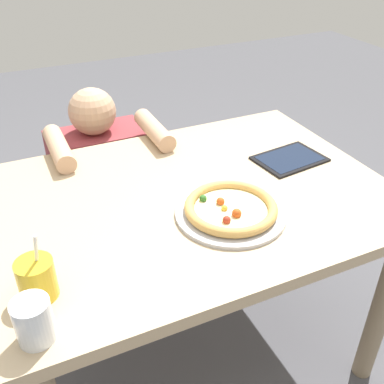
# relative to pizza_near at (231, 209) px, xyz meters

# --- Properties ---
(ground_plane) EXTENTS (8.00, 8.00, 0.00)m
(ground_plane) POSITION_rel_pizza_near_xyz_m (-0.06, 0.15, -0.77)
(ground_plane) COLOR #4C4C51
(dining_table) EXTENTS (1.27, 0.92, 0.75)m
(dining_table) POSITION_rel_pizza_near_xyz_m (-0.06, 0.15, -0.13)
(dining_table) COLOR tan
(dining_table) RESTS_ON ground
(pizza_near) EXTENTS (0.33, 0.33, 0.04)m
(pizza_near) POSITION_rel_pizza_near_xyz_m (0.00, 0.00, 0.00)
(pizza_near) COLOR #B7B7BC
(pizza_near) RESTS_ON dining_table
(drink_cup_colored) EXTENTS (0.09, 0.09, 0.18)m
(drink_cup_colored) POSITION_rel_pizza_near_xyz_m (-0.57, -0.10, 0.03)
(drink_cup_colored) COLOR gold
(drink_cup_colored) RESTS_ON dining_table
(water_cup_clear) EXTENTS (0.08, 0.08, 0.10)m
(water_cup_clear) POSITION_rel_pizza_near_xyz_m (-0.59, -0.22, 0.03)
(water_cup_clear) COLOR silver
(water_cup_clear) RESTS_ON dining_table
(tablet) EXTENTS (0.26, 0.20, 0.01)m
(tablet) POSITION_rel_pizza_near_xyz_m (0.36, 0.21, -0.01)
(tablet) COLOR black
(tablet) RESTS_ON dining_table
(diner_seated) EXTENTS (0.44, 0.53, 0.90)m
(diner_seated) POSITION_rel_pizza_near_xyz_m (-0.20, 0.80, -0.37)
(diner_seated) COLOR #333847
(diner_seated) RESTS_ON ground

